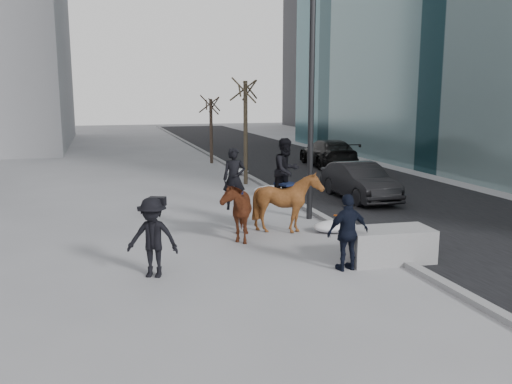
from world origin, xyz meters
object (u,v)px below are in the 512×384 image
object	(u,v)px
planter	(389,245)
mounted_right	(287,195)
mounted_left	(235,205)
car_near	(360,181)

from	to	relation	value
planter	mounted_right	xyz separation A→B (m)	(-1.40, 3.32, 0.68)
planter	mounted_left	bearing A→B (deg)	134.24
planter	mounted_right	distance (m)	3.67
planter	mounted_left	xyz separation A→B (m)	(-3.00, 3.08, 0.53)
car_near	mounted_left	size ratio (longest dim) A/B	1.69
car_near	mounted_left	xyz separation A→B (m)	(-5.83, -4.09, 0.23)
car_near	mounted_left	bearing A→B (deg)	-144.63
car_near	mounted_right	xyz separation A→B (m)	(-4.24, -3.86, 0.39)
mounted_left	car_near	bearing A→B (deg)	35.08
planter	car_near	xyz separation A→B (m)	(2.83, 7.17, 0.29)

